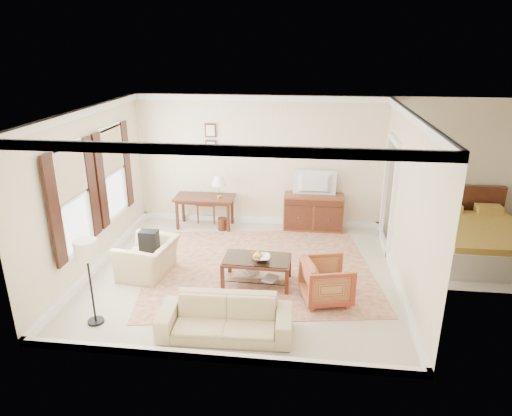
% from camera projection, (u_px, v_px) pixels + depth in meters
% --- Properties ---
extents(room_shell, '(5.51, 5.01, 2.91)m').
position_uv_depth(room_shell, '(242.00, 138.00, 7.46)').
color(room_shell, beige).
rests_on(room_shell, ground).
extents(annex_bedroom, '(3.00, 2.70, 2.90)m').
position_uv_depth(annex_bedroom, '(483.00, 242.00, 8.76)').
color(annex_bedroom, beige).
rests_on(annex_bedroom, ground).
extents(window_front, '(0.12, 1.56, 1.80)m').
position_uv_depth(window_front, '(72.00, 199.00, 7.42)').
color(window_front, '#CCB284').
rests_on(window_front, room_shell).
extents(window_rear, '(0.12, 1.56, 1.80)m').
position_uv_depth(window_rear, '(113.00, 172.00, 8.92)').
color(window_rear, '#CCB284').
rests_on(window_rear, room_shell).
extents(doorway, '(0.10, 1.12, 2.25)m').
position_uv_depth(doorway, '(389.00, 196.00, 9.03)').
color(doorway, white).
rests_on(doorway, room_shell).
extents(rug, '(4.57, 4.09, 0.01)m').
position_uv_depth(rug, '(259.00, 268.00, 8.46)').
color(rug, maroon).
rests_on(rug, room_shell).
extents(writing_desk, '(1.31, 0.65, 0.72)m').
position_uv_depth(writing_desk, '(205.00, 201.00, 10.16)').
color(writing_desk, '#472114').
rests_on(writing_desk, room_shell).
extents(desk_chair, '(0.48, 0.48, 1.05)m').
position_uv_depth(desk_chair, '(207.00, 200.00, 10.52)').
color(desk_chair, brown).
rests_on(desk_chair, room_shell).
extents(desk_lamp, '(0.32, 0.32, 0.50)m').
position_uv_depth(desk_lamp, '(219.00, 186.00, 10.00)').
color(desk_lamp, silver).
rests_on(desk_lamp, writing_desk).
extents(framed_prints, '(0.25, 0.04, 0.68)m').
position_uv_depth(framed_prints, '(211.00, 139.00, 10.06)').
color(framed_prints, '#472114').
rests_on(framed_prints, room_shell).
extents(sideboard, '(1.30, 0.50, 0.80)m').
position_uv_depth(sideboard, '(313.00, 212.00, 10.10)').
color(sideboard, brown).
rests_on(sideboard, room_shell).
extents(tv, '(0.89, 0.51, 0.12)m').
position_uv_depth(tv, '(315.00, 176.00, 9.79)').
color(tv, black).
rests_on(tv, sideboard).
extents(coffee_table, '(1.16, 0.69, 0.48)m').
position_uv_depth(coffee_table, '(257.00, 264.00, 7.81)').
color(coffee_table, '#472114').
rests_on(coffee_table, room_shell).
extents(fruit_bowl, '(0.42, 0.42, 0.10)m').
position_uv_depth(fruit_bowl, '(262.00, 257.00, 7.68)').
color(fruit_bowl, silver).
rests_on(fruit_bowl, coffee_table).
extents(book_a, '(0.26, 0.18, 0.38)m').
position_uv_depth(book_a, '(246.00, 272.00, 7.92)').
color(book_a, brown).
rests_on(book_a, coffee_table).
extents(book_b, '(0.27, 0.12, 0.38)m').
position_uv_depth(book_b, '(265.00, 277.00, 7.77)').
color(book_b, brown).
rests_on(book_b, coffee_table).
extents(striped_armchair, '(0.86, 0.89, 0.76)m').
position_uv_depth(striped_armchair, '(327.00, 279.00, 7.29)').
color(striped_armchair, maroon).
rests_on(striped_armchair, room_shell).
extents(club_armchair, '(0.79, 1.08, 0.87)m').
position_uv_depth(club_armchair, '(148.00, 252.00, 8.10)').
color(club_armchair, '#C1B482').
rests_on(club_armchair, room_shell).
extents(backpack, '(0.24, 0.33, 0.40)m').
position_uv_depth(backpack, '(149.00, 239.00, 8.05)').
color(backpack, black).
rests_on(backpack, club_armchair).
extents(sofa, '(1.90, 0.62, 0.73)m').
position_uv_depth(sofa, '(225.00, 312.00, 6.42)').
color(sofa, '#C1B482').
rests_on(sofa, room_shell).
extents(floor_lamp, '(0.33, 0.33, 1.35)m').
position_uv_depth(floor_lamp, '(87.00, 256.00, 6.45)').
color(floor_lamp, black).
rests_on(floor_lamp, room_shell).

